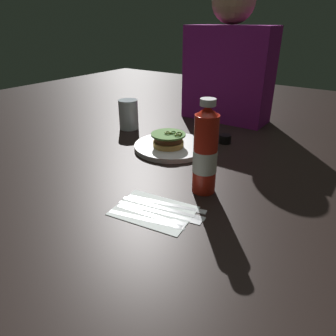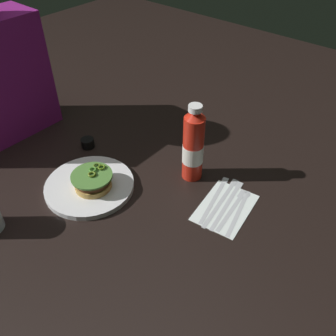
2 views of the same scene
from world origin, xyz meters
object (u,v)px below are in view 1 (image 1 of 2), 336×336
object	(u,v)px
ketchup_bottle	(205,152)
condiment_cup	(225,139)
butter_knife	(171,204)
water_glass	(129,114)
spoon_utensil	(157,221)
dinner_plate	(171,146)
fork_utensil	(156,216)
diner_person	(229,62)
table_knife	(164,212)
burger_sandwich	(169,140)
napkin	(154,211)
steak_knife	(168,208)

from	to	relation	value
ketchup_bottle	condiment_cup	size ratio (longest dim) A/B	5.62
condiment_cup	butter_knife	distance (m)	0.48
water_glass	condiment_cup	size ratio (longest dim) A/B	2.72
condiment_cup	spoon_utensil	xyz separation A→B (m)	(0.09, -0.55, -0.01)
dinner_plate	spoon_utensil	world-z (taller)	dinner_plate
dinner_plate	ketchup_bottle	distance (m)	0.33
fork_utensil	diner_person	distance (m)	0.88
butter_knife	table_knife	bearing A→B (deg)	-81.01
burger_sandwich	napkin	distance (m)	0.39
ketchup_bottle	steak_knife	distance (m)	0.17
table_knife	burger_sandwich	bearing A→B (deg)	123.10
steak_knife	butter_knife	bearing A→B (deg)	100.92
condiment_cup	spoon_utensil	distance (m)	0.56
burger_sandwich	fork_utensil	size ratio (longest dim) A/B	0.65
burger_sandwich	butter_knife	size ratio (longest dim) A/B	0.58
burger_sandwich	condiment_cup	world-z (taller)	burger_sandwich
condiment_cup	diner_person	xyz separation A→B (m)	(-0.14, 0.28, 0.24)
burger_sandwich	ketchup_bottle	distance (m)	0.31
water_glass	fork_utensil	world-z (taller)	water_glass
table_knife	diner_person	xyz separation A→B (m)	(-0.22, 0.80, 0.25)
dinner_plate	butter_knife	distance (m)	0.38
spoon_utensil	fork_utensil	xyz separation A→B (m)	(-0.01, 0.02, 0.00)
fork_utensil	condiment_cup	bearing A→B (deg)	98.62
dinner_plate	water_glass	distance (m)	0.29
dinner_plate	burger_sandwich	distance (m)	0.04
dinner_plate	ketchup_bottle	world-z (taller)	ketchup_bottle
dinner_plate	diner_person	distance (m)	0.51
spoon_utensil	table_knife	xyz separation A→B (m)	(-0.01, 0.04, 0.00)
butter_knife	dinner_plate	bearing A→B (deg)	124.24
ketchup_bottle	table_knife	bearing A→B (deg)	-98.58
napkin	table_knife	xyz separation A→B (m)	(0.03, 0.00, 0.00)
table_knife	steak_knife	bearing A→B (deg)	96.79
napkin	steak_knife	distance (m)	0.03
burger_sandwich	spoon_utensil	world-z (taller)	burger_sandwich
spoon_utensil	condiment_cup	bearing A→B (deg)	99.70
butter_knife	diner_person	size ratio (longest dim) A/B	0.36
ketchup_bottle	diner_person	size ratio (longest dim) A/B	0.44
burger_sandwich	steak_knife	distance (m)	0.38
fork_utensil	table_knife	bearing A→B (deg)	76.23
dinner_plate	ketchup_bottle	size ratio (longest dim) A/B	1.06
spoon_utensil	ketchup_bottle	bearing A→B (deg)	85.36
fork_utensil	steak_knife	xyz separation A→B (m)	(0.00, 0.04, 0.00)
ketchup_bottle	spoon_utensil	xyz separation A→B (m)	(-0.02, -0.19, -0.11)
dinner_plate	napkin	size ratio (longest dim) A/B	1.40
ketchup_bottle	butter_knife	size ratio (longest dim) A/B	1.21
steak_knife	butter_knife	xyz separation A→B (m)	(-0.00, 0.02, 0.00)
water_glass	spoon_utensil	world-z (taller)	water_glass
water_glass	spoon_utensil	bearing A→B (deg)	-43.45
steak_knife	table_knife	bearing A→B (deg)	-83.21
water_glass	condiment_cup	bearing A→B (deg)	10.40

